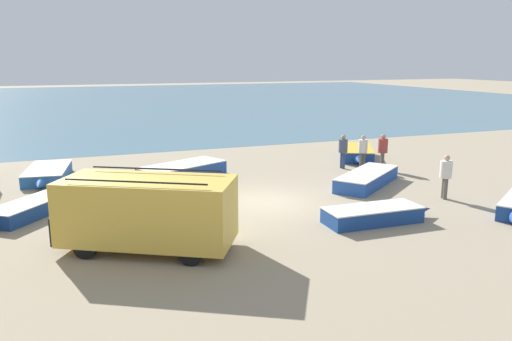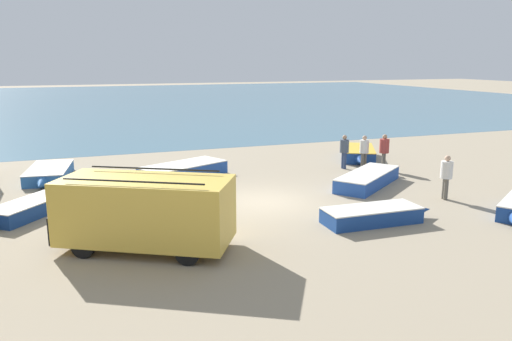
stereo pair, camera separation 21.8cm
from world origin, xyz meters
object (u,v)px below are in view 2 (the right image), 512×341
Objects in this scene: fisherman_0 at (344,149)px; fishing_rowboat_1 at (181,171)px; fisherman_2 at (384,149)px; fisherman_3 at (364,149)px; fishing_rowboat_0 at (369,178)px; parked_van at (145,210)px; fishing_rowboat_6 at (32,207)px; fisherman_1 at (446,173)px; fishing_rowboat_2 at (49,173)px; fishing_rowboat_3 at (375,215)px; fishing_rowboat_5 at (358,154)px.

fishing_rowboat_1 is at bearing 170.12° from fisherman_0.
fishing_rowboat_1 is 2.91× the size of fisherman_0.
fisherman_0 is 0.95× the size of fisherman_2.
fishing_rowboat_0 is at bearing -36.38° from fisherman_3.
fishing_rowboat_0 is at bearing -127.35° from parked_van.
fisherman_1 is at bearing 116.40° from fishing_rowboat_6.
fishing_rowboat_6 is (-13.57, 0.43, -0.03)m from fishing_rowboat_0.
fishing_rowboat_2 is 2.53× the size of fisherman_1.
fishing_rowboat_3 reaches higher than fishing_rowboat_6.
fisherman_3 is at bearing 138.53° from fishing_rowboat_6.
parked_van is 1.06× the size of fishing_rowboat_1.
parked_van is 1.11× the size of fishing_rowboat_0.
fishing_rowboat_5 is 16.93m from fishing_rowboat_6.
fisherman_0 is 1.94m from fisherman_2.
fisherman_0 is 0.98m from fisherman_3.
fisherman_0 is 6.42m from fisherman_1.
fishing_rowboat_0 is 0.95× the size of fishing_rowboat_1.
fishing_rowboat_0 is 2.78× the size of fisherman_3.
parked_van is at bearing -24.85° from fishing_rowboat_5.
fisherman_2 is (1.68, -0.98, 0.05)m from fisherman_0.
fisherman_1 is at bearing -8.59° from fisherman_3.
fisherman_3 is (0.03, 5.91, -0.03)m from fisherman_1.
fishing_rowboat_1 is 2.77× the size of fisherman_2.
fishing_rowboat_0 is at bearing -104.40° from fisherman_0.
fisherman_0 reaches higher than fishing_rowboat_1.
fisherman_3 reaches higher than fishing_rowboat_5.
fishing_rowboat_2 is at bearing -41.51° from fishing_rowboat_1.
fishing_rowboat_1 is at bearing 158.18° from fisherman_1.
parked_van reaches higher than fisherman_1.
parked_van is 14.26m from fisherman_2.
fishing_rowboat_5 reaches higher than fishing_rowboat_2.
fisherman_2 reaches higher than fishing_rowboat_6.
parked_van reaches higher than fisherman_3.
fisherman_1 is at bearing 20.89° from fishing_rowboat_5.
fishing_rowboat_6 is at bearing 141.70° from fishing_rowboat_0.
fishing_rowboat_3 is (7.57, -0.24, -0.90)m from parked_van.
fisherman_0 is at bearing 68.31° from fishing_rowboat_3.
fishing_rowboat_2 is at bearing -44.15° from parked_van.
fishing_rowboat_2 is (-5.77, 1.67, -0.03)m from fishing_rowboat_1.
fishing_rowboat_3 is at bearing -142.65° from fisherman_1.
fisherman_3 is (8.97, -1.42, 0.71)m from fishing_rowboat_1.
fisherman_0 is (10.93, 7.64, -0.15)m from parked_van.
fishing_rowboat_2 is 14.14m from fisherman_0.
fishing_rowboat_5 is at bearing 145.83° from fisherman_3.
parked_van is at bearing 74.33° from fishing_rowboat_6.
fishing_rowboat_5 is at bearing 159.73° from fishing_rowboat_1.
fishing_rowboat_5 is at bearing 26.43° from fishing_rowboat_0.
fishing_rowboat_3 is 2.30× the size of fisherman_1.
fisherman_1 is (8.94, -7.33, 0.74)m from fishing_rowboat_1.
fishing_rowboat_5 reaches higher than fishing_rowboat_1.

